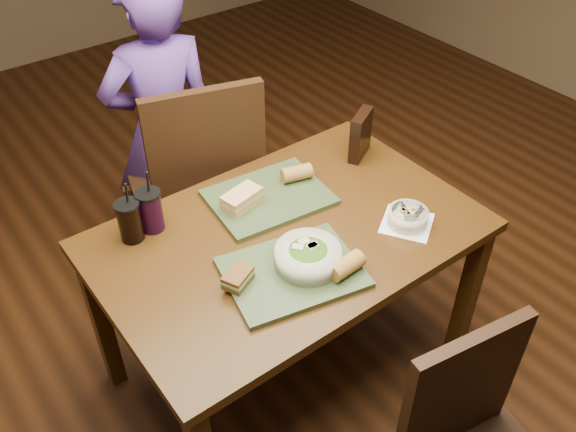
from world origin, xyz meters
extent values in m
plane|color=#381C0B|center=(0.00, 0.00, 0.00)|extent=(6.00, 6.00, 0.00)
cube|color=#40260C|center=(0.60, -0.38, 0.35)|extent=(0.06, 0.06, 0.71)
cube|color=#40260C|center=(-0.60, 0.38, 0.35)|extent=(0.06, 0.06, 0.71)
cube|color=#40260C|center=(0.60, 0.38, 0.35)|extent=(0.06, 0.06, 0.71)
cube|color=#40260C|center=(0.00, 0.00, 0.73)|extent=(1.30, 0.85, 0.04)
cube|color=black|center=(0.04, -0.75, 0.67)|extent=(0.39, 0.10, 0.47)
cube|color=black|center=(-0.01, 0.72, 0.50)|extent=(0.58, 0.58, 0.04)
cube|color=black|center=(-0.01, 0.51, 0.80)|extent=(0.46, 0.17, 0.56)
cube|color=black|center=(-0.21, 0.52, 0.24)|extent=(0.04, 0.04, 0.48)
cube|color=black|center=(0.19, 0.52, 0.24)|extent=(0.04, 0.04, 0.48)
cube|color=black|center=(-0.21, 0.92, 0.24)|extent=(0.04, 0.04, 0.48)
cube|color=black|center=(0.19, 0.92, 0.24)|extent=(0.04, 0.04, 0.48)
imported|color=#583491|center=(0.01, 0.93, 0.70)|extent=(0.56, 0.42, 1.40)
cube|color=#334426|center=(-0.11, -0.17, 0.76)|extent=(0.48, 0.40, 0.02)
cube|color=#334426|center=(0.05, 0.19, 0.76)|extent=(0.45, 0.36, 0.02)
cylinder|color=silver|center=(-0.06, -0.18, 0.80)|extent=(0.21, 0.21, 0.06)
ellipsoid|color=#427219|center=(-0.06, -0.18, 0.81)|extent=(0.17, 0.17, 0.05)
cube|color=beige|center=(-0.08, -0.15, 0.83)|extent=(0.04, 0.04, 0.01)
cube|color=beige|center=(-0.04, -0.18, 0.83)|extent=(0.04, 0.03, 0.01)
cube|color=beige|center=(-0.04, -0.18, 0.83)|extent=(0.04, 0.03, 0.01)
cube|color=beige|center=(-0.05, -0.14, 0.83)|extent=(0.04, 0.03, 0.01)
cube|color=white|center=(0.36, -0.22, 0.75)|extent=(0.23, 0.23, 0.00)
cylinder|color=silver|center=(0.36, -0.22, 0.78)|extent=(0.14, 0.14, 0.05)
cylinder|color=black|center=(0.36, -0.22, 0.80)|extent=(0.12, 0.12, 0.01)
cube|color=#B28947|center=(0.37, -0.22, 0.81)|extent=(0.02, 0.02, 0.01)
cube|color=#B28947|center=(0.34, -0.23, 0.81)|extent=(0.02, 0.02, 0.01)
cube|color=#B28947|center=(0.34, -0.21, 0.81)|extent=(0.02, 0.02, 0.01)
cube|color=#B28947|center=(0.34, -0.21, 0.81)|extent=(0.02, 0.02, 0.01)
cube|color=#B28947|center=(0.33, -0.21, 0.81)|extent=(0.01, 0.01, 0.01)
cube|color=#B28947|center=(0.34, -0.23, 0.81)|extent=(0.01, 0.01, 0.01)
cube|color=#593819|center=(-0.28, -0.12, 0.77)|extent=(0.11, 0.10, 0.01)
cube|color=#3F721E|center=(-0.28, -0.12, 0.79)|extent=(0.11, 0.10, 0.01)
cube|color=beige|center=(-0.28, -0.12, 0.79)|extent=(0.11, 0.10, 0.01)
cube|color=#593819|center=(-0.28, -0.12, 0.81)|extent=(0.11, 0.10, 0.01)
cube|color=tan|center=(-0.06, 0.20, 0.78)|extent=(0.16, 0.11, 0.02)
cube|color=orange|center=(-0.06, 0.20, 0.79)|extent=(0.16, 0.11, 0.01)
cube|color=beige|center=(-0.06, 0.20, 0.80)|extent=(0.16, 0.11, 0.01)
cube|color=tan|center=(-0.06, 0.20, 0.82)|extent=(0.16, 0.11, 0.02)
cylinder|color=#AD7533|center=(0.02, -0.28, 0.80)|extent=(0.12, 0.07, 0.06)
cylinder|color=#AD7533|center=(0.19, 0.20, 0.80)|extent=(0.13, 0.09, 0.06)
cylinder|color=black|center=(-0.44, 0.29, 0.82)|extent=(0.08, 0.08, 0.14)
cylinder|color=black|center=(-0.44, 0.29, 0.89)|extent=(0.08, 0.08, 0.01)
cylinder|color=black|center=(-0.43, 0.29, 0.94)|extent=(0.01, 0.02, 0.09)
cylinder|color=black|center=(-0.36, 0.30, 0.82)|extent=(0.08, 0.08, 0.14)
cylinder|color=black|center=(-0.36, 0.30, 0.90)|extent=(0.09, 0.09, 0.01)
cylinder|color=black|center=(-0.35, 0.30, 0.94)|extent=(0.01, 0.02, 0.09)
cube|color=black|center=(0.51, 0.20, 0.85)|extent=(0.15, 0.11, 0.19)
camera|label=1|loc=(-0.95, -1.26, 2.13)|focal=38.00mm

